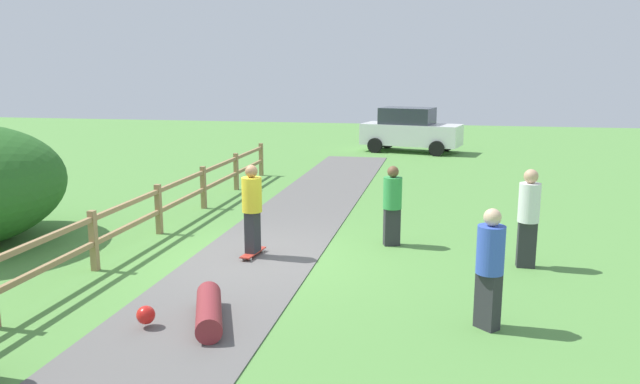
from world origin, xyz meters
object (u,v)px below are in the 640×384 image
bystander_white (529,213)px  parked_car_white (410,130)px  skater_riding (252,206)px  bystander_blue (490,263)px  skater_fallen (204,311)px  bystander_green (392,202)px

bystander_white → parked_car_white: bearing=100.8°
skater_riding → bystander_blue: skater_riding is taller
skater_fallen → bystander_white: (4.78, 3.61, 0.80)m
skater_riding → bystander_white: bearing=4.6°
bystander_blue → parked_car_white: size_ratio=0.38×
skater_fallen → bystander_green: bystander_green is taller
bystander_blue → bystander_white: (0.86, 2.94, 0.06)m
bystander_green → parked_car_white: parked_car_white is taller
bystander_white → bystander_green: 2.70m
skater_riding → parked_car_white: size_ratio=0.40×
parked_car_white → bystander_green: bearing=-88.2°
bystander_white → skater_fallen: bearing=-142.9°
skater_fallen → bystander_blue: bystander_blue is taller
skater_riding → bystander_white: bystander_white is taller
skater_riding → bystander_blue: (4.20, -2.54, -0.06)m
bystander_white → parked_car_white: 16.00m
bystander_white → bystander_green: size_ratio=1.10×
skater_riding → bystander_green: bearing=28.0°
skater_riding → parked_car_white: parked_car_white is taller
skater_riding → bystander_white: 5.08m
bystander_white → bystander_green: bystander_white is taller
skater_fallen → parked_car_white: (1.78, 19.33, 0.76)m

